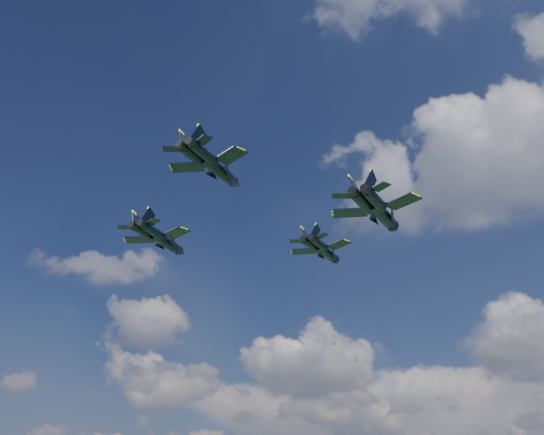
{
  "coord_description": "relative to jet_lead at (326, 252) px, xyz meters",
  "views": [
    {
      "loc": [
        51.52,
        -68.38,
        21.39
      ],
      "look_at": [
        0.52,
        8.61,
        63.96
      ],
      "focal_mm": 45.0,
      "sensor_mm": 36.0,
      "label": 1
    }
  ],
  "objects": [
    {
      "name": "jet_lead",
      "position": [
        0.0,
        0.0,
        0.0
      ],
      "size": [
        11.1,
        14.25,
        3.41
      ],
      "rotation": [
        0.0,
        0.0,
        0.08
      ],
      "color": "black"
    },
    {
      "name": "jet_right",
      "position": [
        17.29,
        -14.71,
        -2.9
      ],
      "size": [
        13.09,
        16.83,
        4.02
      ],
      "rotation": [
        0.0,
        0.0,
        0.09
      ],
      "color": "black"
    },
    {
      "name": "jet_slot",
      "position": [
        2.58,
        -34.02,
        0.03
      ],
      "size": [
        11.45,
        14.79,
        3.52
      ],
      "rotation": [
        0.0,
        0.0,
        0.11
      ],
      "color": "black"
    },
    {
      "name": "jet_left",
      "position": [
        -17.82,
        -21.4,
        -1.36
      ],
      "size": [
        11.76,
        15.41,
        3.64
      ],
      "rotation": [
        0.0,
        0.0,
        0.16
      ],
      "color": "black"
    }
  ]
}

